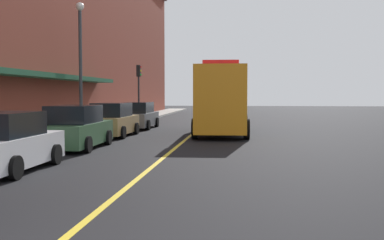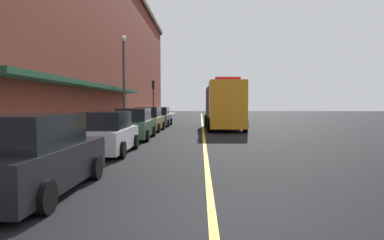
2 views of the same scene
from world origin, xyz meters
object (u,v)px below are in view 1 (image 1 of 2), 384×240
parked_car_4 (138,116)px  traffic_light_near (139,82)px  parked_car_2 (76,128)px  utility_truck (222,101)px  parked_car_1 (6,144)px  parked_car_3 (113,121)px  parking_meter_0 (81,117)px  street_lamp_left (80,53)px

parked_car_4 → traffic_light_near: 7.10m
parked_car_2 → utility_truck: utility_truck is taller
parked_car_1 → parked_car_3: bearing=-0.4°
parked_car_3 → traffic_light_near: bearing=7.5°
utility_truck → parking_meter_0: utility_truck is taller
parked_car_3 → utility_truck: 6.10m
traffic_light_near → parked_car_4: bearing=-77.8°
parking_meter_0 → traffic_light_near: 13.25m
parked_car_4 → parked_car_3: bearing=179.5°
parked_car_3 → parked_car_4: (0.08, 5.62, -0.02)m
parked_car_4 → parked_car_2: bearing=179.9°
street_lamp_left → traffic_light_near: (0.66, 11.30, -1.24)m
parking_meter_0 → traffic_light_near: bearing=89.7°
parked_car_2 → parked_car_4: bearing=-1.4°
parked_car_1 → parking_meter_0: bearing=7.5°
street_lamp_left → traffic_light_near: size_ratio=1.61×
parked_car_1 → utility_truck: size_ratio=0.49×
traffic_light_near → parked_car_1: bearing=-86.7°
parked_car_3 → street_lamp_left: size_ratio=0.62×
parked_car_1 → parked_car_3: (0.02, 10.97, 0.02)m
parked_car_2 → parked_car_4: (0.08, 11.02, -0.03)m
parked_car_2 → parking_meter_0: parked_car_2 is taller
parked_car_1 → parked_car_4: parked_car_1 is taller
parked_car_1 → parked_car_4: bearing=-0.6°
parked_car_2 → parking_meter_0: (-1.39, 4.48, 0.24)m
traffic_light_near → utility_truck: bearing=-55.1°
parked_car_3 → traffic_light_near: (-1.33, 12.17, 2.34)m
street_lamp_left → parked_car_4: bearing=66.4°
parked_car_1 → parking_meter_0: size_ratio=3.24×
parked_car_2 → street_lamp_left: size_ratio=0.67×
parked_car_3 → parked_car_4: bearing=0.4°
parked_car_2 → traffic_light_near: size_ratio=1.08×
parked_car_3 → traffic_light_near: 12.46m
parked_car_1 → street_lamp_left: street_lamp_left is taller
parked_car_2 → parked_car_1: bearing=178.9°
parked_car_1 → parking_meter_0: parked_car_1 is taller
parking_meter_0 → traffic_light_near: (0.06, 13.08, 2.10)m
parked_car_1 → street_lamp_left: size_ratio=0.62×
street_lamp_left → utility_truck: bearing=10.5°
parked_car_3 → utility_truck: (5.57, 2.27, 1.01)m
parked_car_4 → parking_meter_0: 6.71m
parked_car_2 → parking_meter_0: bearing=16.4°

